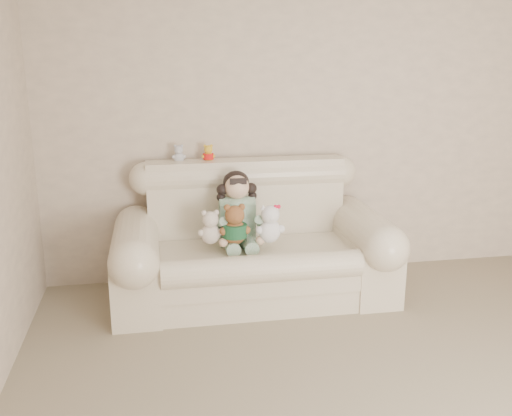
% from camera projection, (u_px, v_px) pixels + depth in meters
% --- Properties ---
extents(wall_back, '(4.50, 0.00, 4.50)m').
position_uv_depth(wall_back, '(318.00, 121.00, 4.71)').
color(wall_back, tan).
rests_on(wall_back, ground).
extents(sofa, '(2.10, 0.95, 1.03)m').
position_uv_depth(sofa, '(254.00, 235.00, 4.33)').
color(sofa, '#F5E1C5').
rests_on(sofa, floor).
extents(seated_child, '(0.36, 0.44, 0.58)m').
position_uv_depth(seated_child, '(237.00, 208.00, 4.34)').
color(seated_child, '#28703E').
rests_on(seated_child, sofa).
extents(brown_teddy, '(0.23, 0.18, 0.35)m').
position_uv_depth(brown_teddy, '(235.00, 220.00, 4.13)').
color(brown_teddy, brown).
rests_on(brown_teddy, sofa).
extents(white_cat, '(0.27, 0.24, 0.34)m').
position_uv_depth(white_cat, '(270.00, 220.00, 4.16)').
color(white_cat, white).
rests_on(white_cat, sofa).
extents(cream_teddy, '(0.22, 0.19, 0.30)m').
position_uv_depth(cream_teddy, '(210.00, 224.00, 4.14)').
color(cream_teddy, silver).
rests_on(cream_teddy, sofa).
extents(yellow_mini_bear, '(0.13, 0.11, 0.17)m').
position_uv_depth(yellow_mini_bear, '(208.00, 152.00, 4.49)').
color(yellow_mini_bear, gold).
rests_on(yellow_mini_bear, sofa).
extents(grey_mini_plush, '(0.11, 0.09, 0.17)m').
position_uv_depth(grey_mini_plush, '(179.00, 152.00, 4.46)').
color(grey_mini_plush, silver).
rests_on(grey_mini_plush, sofa).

